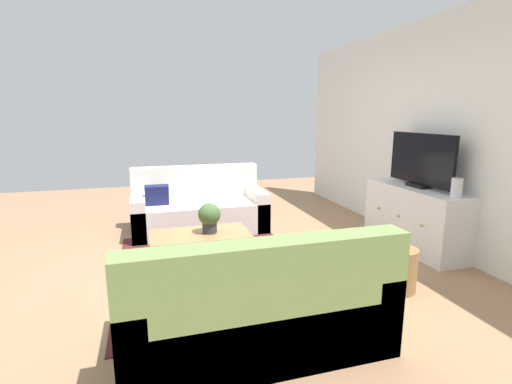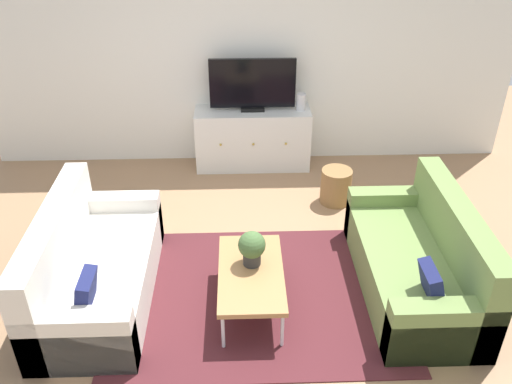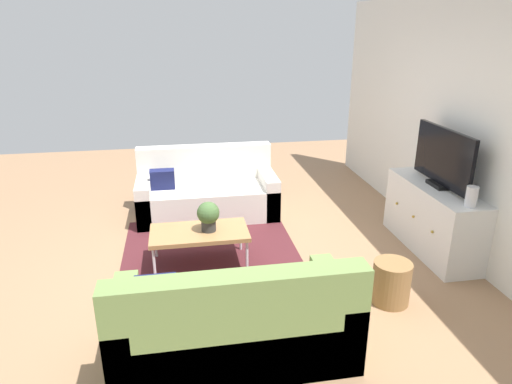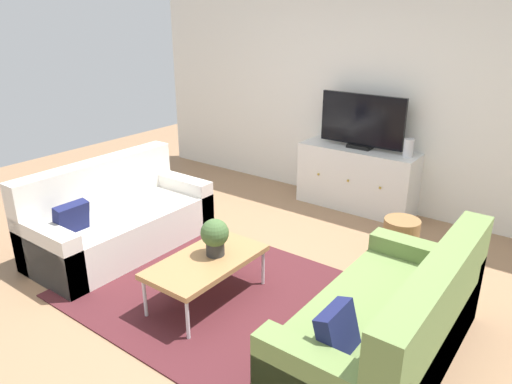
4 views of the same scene
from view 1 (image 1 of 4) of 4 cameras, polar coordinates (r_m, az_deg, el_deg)
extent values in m
plane|color=#997251|center=(4.02, -4.28, -11.39)|extent=(10.00, 10.00, 0.00)
cube|color=silver|center=(4.91, 26.24, 7.89)|extent=(6.40, 0.12, 2.70)
cube|color=#4C1E23|center=(4.00, -6.43, -11.51)|extent=(2.50, 1.90, 0.01)
cube|color=silver|center=(5.20, -8.56, -3.68)|extent=(0.85, 1.77, 0.41)
cube|color=silver|center=(5.46, -9.11, -0.52)|extent=(0.20, 1.77, 0.86)
cube|color=silver|center=(5.34, -0.11, -2.38)|extent=(0.85, 0.18, 0.55)
cube|color=silver|center=(5.14, -17.40, -3.50)|extent=(0.85, 0.18, 0.55)
cube|color=#191E4C|center=(5.03, -14.86, -0.65)|extent=(0.16, 0.30, 0.31)
cube|color=olive|center=(2.74, -0.18, -18.41)|extent=(0.85, 1.77, 0.41)
cube|color=olive|center=(2.36, 2.13, -17.47)|extent=(0.20, 1.77, 0.86)
cube|color=olive|center=(3.00, 15.06, -14.52)|extent=(0.85, 0.18, 0.55)
cube|color=olive|center=(2.62, -18.06, -18.76)|extent=(0.85, 0.18, 0.55)
cube|color=#191E4C|center=(2.55, -12.89, -12.87)|extent=(0.18, 0.30, 0.32)
cube|color=#A37547|center=(3.91, -8.52, -6.52)|extent=(0.54, 1.00, 0.04)
cylinder|color=silver|center=(4.16, -15.24, -8.49)|extent=(0.03, 0.03, 0.34)
cylinder|color=silver|center=(3.73, -15.05, -10.87)|extent=(0.03, 0.03, 0.34)
cylinder|color=silver|center=(4.27, -2.70, -7.55)|extent=(0.03, 0.03, 0.34)
cylinder|color=silver|center=(3.85, -1.05, -9.73)|extent=(0.03, 0.03, 0.34)
cylinder|color=#2D2D2D|center=(3.89, -7.08, -5.39)|extent=(0.15, 0.15, 0.11)
sphere|color=#426033|center=(3.85, -7.13, -3.38)|extent=(0.23, 0.23, 0.23)
cube|color=silver|center=(4.85, 22.98, -3.61)|extent=(1.39, 0.44, 0.74)
sphere|color=#B79338|center=(5.01, 18.15, -2.36)|extent=(0.03, 0.03, 0.03)
sphere|color=#B79338|center=(4.70, 20.82, -3.45)|extent=(0.03, 0.03, 0.03)
sphere|color=#B79338|center=(4.41, 23.86, -4.67)|extent=(0.03, 0.03, 0.03)
cube|color=black|center=(4.78, 23.54, 0.94)|extent=(0.28, 0.16, 0.04)
cube|color=black|center=(4.74, 23.85, 4.66)|extent=(1.01, 0.04, 0.59)
cylinder|color=silver|center=(4.34, 28.26, 0.57)|extent=(0.11, 0.11, 0.20)
cylinder|color=olive|center=(3.71, 20.74, -10.93)|extent=(0.34, 0.34, 0.40)
camera|label=2|loc=(5.05, -58.48, 25.61)|focal=37.51mm
camera|label=3|loc=(1.04, 141.65, 41.24)|focal=31.88mm
camera|label=4|loc=(2.47, -75.12, 18.83)|focal=33.26mm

